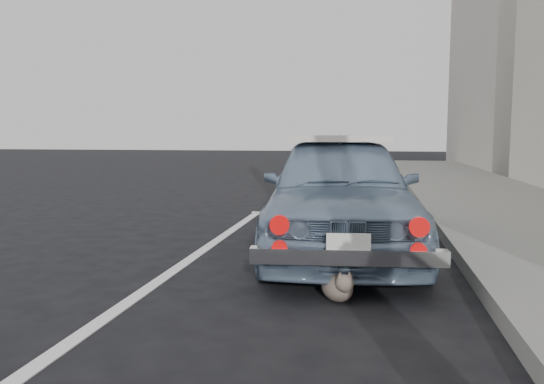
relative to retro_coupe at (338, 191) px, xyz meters
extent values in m
cube|color=#B1ACA1|center=(5.76, 16.22, 3.33)|extent=(3.50, 10.00, 8.00)
cube|color=silver|center=(-0.09, 2.72, -0.67)|extent=(3.00, 0.12, 0.01)
cube|color=silver|center=(-1.49, -0.78, -0.67)|extent=(0.12, 7.00, 0.01)
imported|color=#758DA9|center=(0.00, 0.00, -0.01)|extent=(1.94, 4.04, 1.33)
cube|color=silver|center=(-0.04, 0.39, 0.59)|extent=(1.24, 1.58, 0.07)
cube|color=silver|center=(0.19, -1.89, -0.29)|extent=(1.50, 0.26, 0.12)
cube|color=white|center=(0.19, -1.94, -0.19)|extent=(0.33, 0.05, 0.17)
cylinder|color=red|center=(-0.33, -1.97, -0.05)|extent=(0.15, 0.05, 0.15)
cylinder|color=red|center=(0.70, -1.87, -0.05)|extent=(0.15, 0.05, 0.15)
cylinder|color=red|center=(-0.33, -1.97, -0.23)|extent=(0.12, 0.05, 0.12)
cylinder|color=red|center=(0.70, -1.87, -0.23)|extent=(0.12, 0.05, 0.12)
ellipsoid|color=#7A6D5D|center=(0.10, -1.79, -0.56)|extent=(0.36, 0.42, 0.22)
sphere|color=#7A6D5D|center=(0.17, -1.94, -0.48)|extent=(0.14, 0.14, 0.14)
cone|color=#7A6D5D|center=(0.13, -1.95, -0.41)|extent=(0.05, 0.05, 0.05)
cone|color=#7A6D5D|center=(0.20, -1.92, -0.41)|extent=(0.05, 0.05, 0.05)
cylinder|color=#7A6D5D|center=(0.07, -1.61, -0.63)|extent=(0.19, 0.18, 0.03)
camera|label=1|loc=(0.33, -5.86, 0.63)|focal=35.00mm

